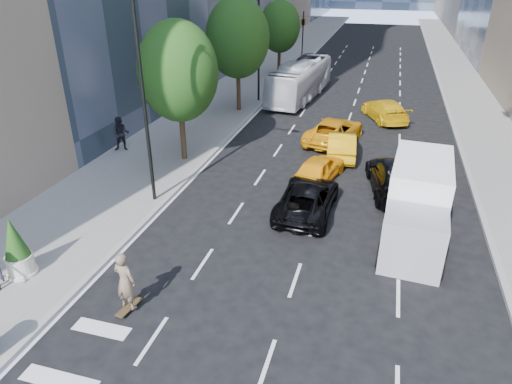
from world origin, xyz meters
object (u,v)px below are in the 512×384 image
(black_sedan_lincoln, at_px, (307,198))
(box_truck, at_px, (418,202))
(city_bus, at_px, (300,80))
(skateboarder, at_px, (126,284))
(planter_shrub, at_px, (16,248))
(black_sedan_mercedes, at_px, (395,178))

(black_sedan_lincoln, relative_size, box_truck, 0.78)
(black_sedan_lincoln, distance_m, city_bus, 19.52)
(skateboarder, relative_size, box_truck, 0.32)
(skateboarder, bearing_deg, black_sedan_lincoln, -108.97)
(black_sedan_lincoln, xyz_separation_m, planter_shrub, (-8.84, -7.46, 0.52))
(box_truck, xyz_separation_m, planter_shrub, (-13.36, -6.74, -0.30))
(skateboarder, distance_m, city_bus, 27.08)
(city_bus, bearing_deg, black_sedan_lincoln, -72.11)
(city_bus, height_order, planter_shrub, city_bus)
(planter_shrub, bearing_deg, black_sedan_mercedes, 39.85)
(planter_shrub, bearing_deg, box_truck, 26.79)
(black_sedan_lincoln, xyz_separation_m, city_bus, (-4.04, 19.08, 0.80))
(box_truck, distance_m, planter_shrub, 14.97)
(black_sedan_mercedes, bearing_deg, black_sedan_lincoln, 28.51)
(black_sedan_mercedes, relative_size, box_truck, 0.86)
(skateboarder, distance_m, planter_shrub, 4.56)
(box_truck, bearing_deg, planter_shrub, -148.95)
(black_sedan_lincoln, distance_m, black_sedan_mercedes, 4.76)
(box_truck, relative_size, planter_shrub, 2.86)
(skateboarder, height_order, planter_shrub, planter_shrub)
(black_sedan_lincoln, bearing_deg, planter_shrub, 41.51)
(black_sedan_lincoln, height_order, box_truck, box_truck)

